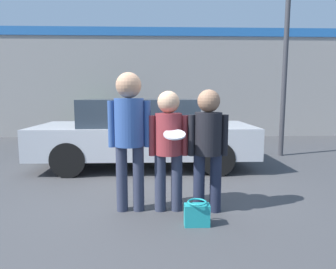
# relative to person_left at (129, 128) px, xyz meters

# --- Properties ---
(ground_plane) EXTENTS (56.00, 56.00, 0.00)m
(ground_plane) POSITION_rel_person_left_xyz_m (0.23, 0.35, -1.12)
(ground_plane) COLOR #3F3F42
(storefront_building) EXTENTS (24.00, 0.22, 3.93)m
(storefront_building) POSITION_rel_person_left_xyz_m (0.23, 7.23, 0.88)
(storefront_building) COLOR gray
(storefront_building) RESTS_ON ground
(person_left) EXTENTS (0.55, 0.38, 1.83)m
(person_left) POSITION_rel_person_left_xyz_m (0.00, 0.00, 0.00)
(person_left) COLOR #2D3347
(person_left) RESTS_ON ground
(person_middle_with_frisbee) EXTENTS (0.52, 0.56, 1.60)m
(person_middle_with_frisbee) POSITION_rel_person_left_xyz_m (0.51, -0.02, -0.18)
(person_middle_with_frisbee) COLOR #2D3347
(person_middle_with_frisbee) RESTS_ON ground
(person_right) EXTENTS (0.52, 0.35, 1.62)m
(person_right) POSITION_rel_person_left_xyz_m (1.02, -0.08, -0.16)
(person_right) COLOR #1E2338
(person_right) RESTS_ON ground
(parked_car_near) EXTENTS (4.56, 1.90, 1.45)m
(parked_car_near) POSITION_rel_person_left_xyz_m (0.07, 2.55, -0.38)
(parked_car_near) COLOR #B7BABF
(parked_car_near) RESTS_ON ground
(street_lamp) EXTENTS (1.37, 0.35, 6.05)m
(street_lamp) POSITION_rel_person_left_xyz_m (3.76, 3.56, 2.58)
(street_lamp) COLOR #38383D
(street_lamp) RESTS_ON ground
(shrub) EXTENTS (1.31, 1.31, 1.31)m
(shrub) POSITION_rel_person_left_xyz_m (-1.58, 6.39, -0.46)
(shrub) COLOR #285B2D
(shrub) RESTS_ON ground
(handbag) EXTENTS (0.30, 0.23, 0.30)m
(handbag) POSITION_rel_person_left_xyz_m (0.83, -0.51, -0.97)
(handbag) COLOR teal
(handbag) RESTS_ON ground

